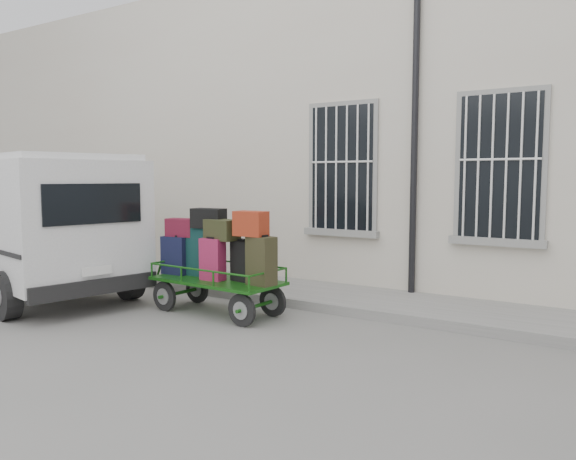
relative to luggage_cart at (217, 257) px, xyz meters
The scene contains 5 objects.
ground 1.60m from the luggage_cart, 21.24° to the right, with size 80.00×80.00×0.00m, color slate.
building 5.59m from the luggage_cart, 75.97° to the left, with size 24.00×5.15×6.00m.
sidewalk 2.27m from the luggage_cart, 53.86° to the left, with size 24.00×1.70×0.15m, color slate.
luggage_cart is the anchor object (origin of this frame).
van 3.77m from the luggage_cart, 169.93° to the right, with size 5.16×3.03×2.44m.
Camera 1 is at (4.21, -6.08, 2.09)m, focal length 35.00 mm.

